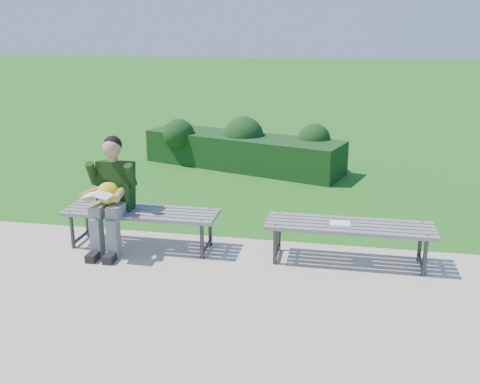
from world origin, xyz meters
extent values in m
plane|color=#166813|center=(0.00, 0.00, 0.00)|extent=(80.00, 80.00, 0.00)
cube|color=#B0A493|center=(0.00, -1.75, 0.01)|extent=(30.00, 3.50, 0.02)
cube|color=#15380D|center=(-0.28, 3.48, 0.30)|extent=(3.84, 2.06, 0.60)
sphere|color=#15380D|center=(-1.50, 3.52, 0.57)|extent=(0.75, 0.75, 0.59)
sphere|color=#15380D|center=(-0.27, 3.54, 0.57)|extent=(0.94, 0.94, 0.74)
sphere|color=#15380D|center=(1.03, 3.47, 0.57)|extent=(0.74, 0.74, 0.59)
cube|color=gray|center=(-0.76, -0.68, 0.45)|extent=(1.80, 0.08, 0.04)
cube|color=gray|center=(-0.76, -0.57, 0.45)|extent=(1.80, 0.08, 0.04)
cube|color=gray|center=(-0.76, -0.47, 0.45)|extent=(1.80, 0.09, 0.04)
cube|color=gray|center=(-0.76, -0.37, 0.45)|extent=(1.80, 0.08, 0.04)
cube|color=gray|center=(-0.76, -0.26, 0.45)|extent=(1.80, 0.08, 0.04)
cylinder|color=#2D2D30|center=(-1.54, -0.66, 0.23)|extent=(0.04, 0.04, 0.41)
cylinder|color=#2D2D30|center=(-1.54, -0.28, 0.23)|extent=(0.04, 0.04, 0.41)
cylinder|color=#2D2D30|center=(-1.54, -0.47, 0.41)|extent=(0.04, 0.42, 0.04)
cylinder|color=#2D2D30|center=(-1.54, -0.47, 0.08)|extent=(0.04, 0.42, 0.04)
cylinder|color=gray|center=(-1.54, -0.68, 0.47)|extent=(0.02, 0.02, 0.01)
cylinder|color=gray|center=(-1.54, -0.26, 0.47)|extent=(0.02, 0.02, 0.01)
cylinder|color=#2D2D30|center=(0.02, -0.66, 0.23)|extent=(0.04, 0.04, 0.41)
cylinder|color=#2D2D30|center=(0.02, -0.28, 0.23)|extent=(0.04, 0.04, 0.41)
cylinder|color=#2D2D30|center=(0.02, -0.47, 0.41)|extent=(0.04, 0.42, 0.04)
cylinder|color=#2D2D30|center=(0.02, -0.47, 0.08)|extent=(0.04, 0.42, 0.04)
cylinder|color=gray|center=(0.02, -0.68, 0.47)|extent=(0.02, 0.02, 0.01)
cylinder|color=gray|center=(0.02, -0.26, 0.47)|extent=(0.02, 0.02, 0.01)
cube|color=gray|center=(1.62, -0.68, 0.45)|extent=(1.80, 0.08, 0.04)
cube|color=gray|center=(1.62, -0.58, 0.45)|extent=(1.80, 0.08, 0.04)
cube|color=gray|center=(1.62, -0.47, 0.45)|extent=(1.80, 0.08, 0.04)
cube|color=gray|center=(1.62, -0.37, 0.45)|extent=(1.80, 0.08, 0.04)
cube|color=gray|center=(1.62, -0.27, 0.45)|extent=(1.80, 0.08, 0.04)
cylinder|color=#2D2D30|center=(0.84, -0.66, 0.23)|extent=(0.04, 0.04, 0.41)
cylinder|color=#2D2D30|center=(0.84, -0.28, 0.23)|extent=(0.04, 0.04, 0.41)
cylinder|color=#2D2D30|center=(0.84, -0.47, 0.41)|extent=(0.04, 0.42, 0.04)
cylinder|color=#2D2D30|center=(0.84, -0.47, 0.08)|extent=(0.04, 0.42, 0.04)
cylinder|color=gray|center=(0.84, -0.68, 0.47)|extent=(0.02, 0.02, 0.01)
cylinder|color=gray|center=(0.84, -0.27, 0.47)|extent=(0.02, 0.02, 0.01)
cylinder|color=#2D2D30|center=(2.40, -0.66, 0.23)|extent=(0.04, 0.04, 0.41)
cylinder|color=#2D2D30|center=(2.40, -0.28, 0.23)|extent=(0.04, 0.04, 0.41)
cylinder|color=#2D2D30|center=(2.40, -0.47, 0.41)|extent=(0.04, 0.42, 0.04)
cylinder|color=#2D2D30|center=(2.40, -0.47, 0.08)|extent=(0.04, 0.42, 0.04)
cylinder|color=gray|center=(2.40, -0.68, 0.47)|extent=(0.02, 0.02, 0.01)
cylinder|color=gray|center=(2.40, -0.27, 0.47)|extent=(0.02, 0.02, 0.01)
cube|color=gray|center=(-1.16, -0.63, 0.54)|extent=(0.14, 0.42, 0.13)
cube|color=gray|center=(-0.96, -0.63, 0.54)|extent=(0.14, 0.42, 0.13)
cube|color=gray|center=(-1.16, -0.81, 0.24)|extent=(0.12, 0.13, 0.45)
cube|color=gray|center=(-0.96, -0.81, 0.24)|extent=(0.12, 0.13, 0.45)
cube|color=black|center=(-1.16, -0.91, 0.07)|extent=(0.11, 0.26, 0.09)
cube|color=black|center=(-0.96, -0.91, 0.07)|extent=(0.11, 0.26, 0.09)
cube|color=black|center=(-1.06, -0.43, 0.75)|extent=(0.40, 0.30, 0.59)
cylinder|color=tan|center=(-1.06, -0.45, 1.07)|extent=(0.10, 0.10, 0.08)
sphere|color=tan|center=(-1.06, -0.47, 1.20)|extent=(0.21, 0.21, 0.21)
sphere|color=black|center=(-1.06, -0.44, 1.23)|extent=(0.21, 0.21, 0.21)
cylinder|color=black|center=(-1.29, -0.53, 0.91)|extent=(0.10, 0.21, 0.30)
cylinder|color=black|center=(-0.83, -0.53, 0.91)|extent=(0.10, 0.21, 0.30)
cylinder|color=tan|center=(-1.23, -0.75, 0.74)|extent=(0.14, 0.31, 0.08)
cylinder|color=tan|center=(-0.89, -0.75, 0.74)|extent=(0.14, 0.31, 0.08)
sphere|color=tan|center=(-1.16, -0.91, 0.74)|extent=(0.09, 0.09, 0.09)
sphere|color=tan|center=(-0.96, -0.91, 0.74)|extent=(0.09, 0.09, 0.09)
sphere|color=yellow|center=(-1.06, -0.65, 0.72)|extent=(0.25, 0.25, 0.25)
cone|color=orange|center=(-1.06, -0.76, 0.71)|extent=(0.07, 0.07, 0.07)
cone|color=black|center=(-1.07, -0.64, 0.85)|extent=(0.03, 0.05, 0.08)
cone|color=black|center=(-1.04, -0.63, 0.85)|extent=(0.03, 0.04, 0.07)
sphere|color=white|center=(-1.10, -0.75, 0.75)|extent=(0.05, 0.05, 0.05)
sphere|color=white|center=(-1.01, -0.75, 0.75)|extent=(0.05, 0.05, 0.05)
cube|color=white|center=(-1.13, -0.93, 0.79)|extent=(0.15, 0.20, 0.05)
cube|color=white|center=(-0.98, -0.93, 0.79)|extent=(0.15, 0.20, 0.05)
cube|color=white|center=(1.52, -0.47, 0.47)|extent=(0.23, 0.17, 0.01)
camera|label=1|loc=(1.45, -6.00, 2.51)|focal=40.00mm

